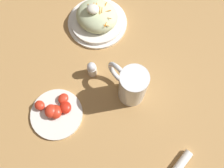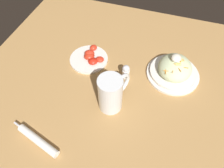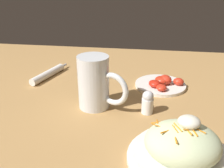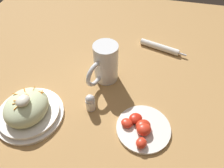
# 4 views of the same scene
# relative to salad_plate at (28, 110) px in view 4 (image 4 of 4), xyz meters

# --- Properties ---
(ground_plane) EXTENTS (1.43, 1.43, 0.00)m
(ground_plane) POSITION_rel_salad_plate_xyz_m (-0.26, 0.15, -0.04)
(ground_plane) COLOR #B2844C
(salad_plate) EXTENTS (0.24, 0.24, 0.11)m
(salad_plate) POSITION_rel_salad_plate_xyz_m (0.00, 0.00, 0.00)
(salad_plate) COLOR white
(salad_plate) RESTS_ON ground_plane
(beer_mug) EXTENTS (0.16, 0.10, 0.16)m
(beer_mug) POSITION_rel_salad_plate_xyz_m (-0.24, 0.22, 0.04)
(beer_mug) COLOR white
(beer_mug) RESTS_ON ground_plane
(napkin_roll) EXTENTS (0.08, 0.22, 0.03)m
(napkin_roll) POSITION_rel_salad_plate_xyz_m (-0.47, 0.42, -0.02)
(napkin_roll) COLOR white
(napkin_roll) RESTS_ON ground_plane
(tomato_plate) EXTENTS (0.18, 0.18, 0.04)m
(tomato_plate) POSITION_rel_salad_plate_xyz_m (-0.03, 0.39, -0.02)
(tomato_plate) COLOR white
(tomato_plate) RESTS_ON ground_plane
(salt_shaker) EXTENTS (0.03, 0.03, 0.07)m
(salt_shaker) POSITION_rel_salad_plate_xyz_m (-0.08, 0.20, -0.00)
(salt_shaker) COLOR white
(salt_shaker) RESTS_ON ground_plane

